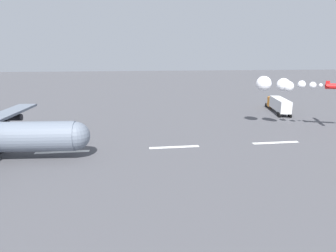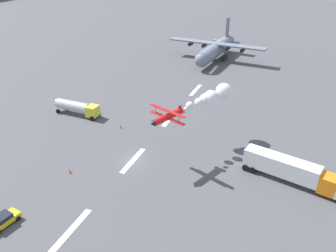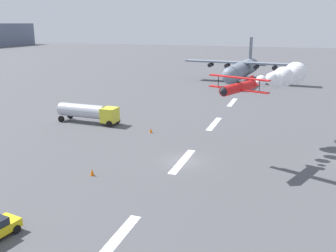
{
  "view_description": "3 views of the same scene",
  "coord_description": "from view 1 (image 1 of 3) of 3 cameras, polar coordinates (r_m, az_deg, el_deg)",
  "views": [
    {
      "loc": [
        41.6,
        43.79,
        14.36
      ],
      "look_at": [
        35.39,
        0.0,
        3.49
      ],
      "focal_mm": 31.27,
      "sensor_mm": 36.0,
      "label": 1
    },
    {
      "loc": [
        -42.83,
        -23.51,
        31.86
      ],
      "look_at": [
        1.53,
        -5.71,
        6.87
      ],
      "focal_mm": 36.82,
      "sensor_mm": 36.0,
      "label": 2
    },
    {
      "loc": [
        -37.96,
        -11.21,
        15.15
      ],
      "look_at": [
        5.78,
        3.73,
        2.31
      ],
      "focal_mm": 39.64,
      "sensor_mm": 36.0,
      "label": 3
    }
  ],
  "objects": [
    {
      "name": "runway_stripe_5",
      "position": [
        52.15,
        20.25,
        -3.05
      ],
      "size": [
        8.0,
        0.9,
        0.01
      ],
      "primitive_type": "cube",
      "color": "white",
      "rests_on": "ground"
    },
    {
      "name": "runway_stripe_6",
      "position": [
        46.65,
        1.25,
        -4.12
      ],
      "size": [
        8.0,
        0.9,
        0.01
      ],
      "primitive_type": "cube",
      "color": "white",
      "rests_on": "ground"
    },
    {
      "name": "runway_stripe_7",
      "position": [
        47.15,
        -19.9,
        -4.78
      ],
      "size": [
        8.0,
        0.9,
        0.01
      ],
      "primitive_type": "cube",
      "color": "white",
      "rests_on": "ground"
    },
    {
      "name": "stunt_biplane_red",
      "position": [
        61.91,
        21.92,
        7.47
      ],
      "size": [
        18.16,
        10.58,
        2.99
      ],
      "color": "red"
    },
    {
      "name": "semi_truck_orange",
      "position": [
        79.23,
        20.71,
        4.03
      ],
      "size": [
        6.43,
        15.53,
        3.7
      ],
      "color": "silver",
      "rests_on": "ground"
    }
  ]
}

